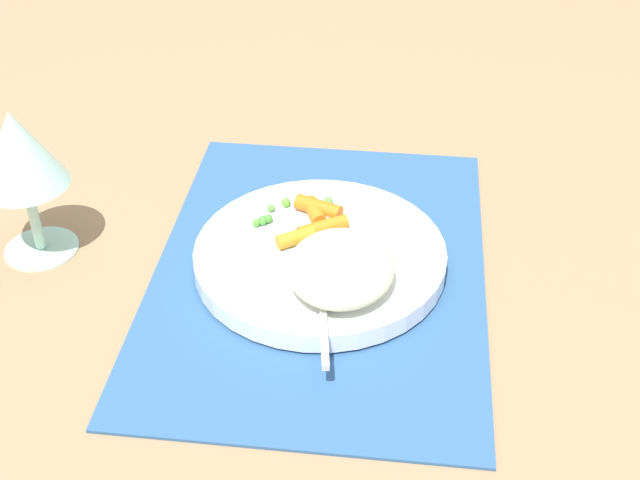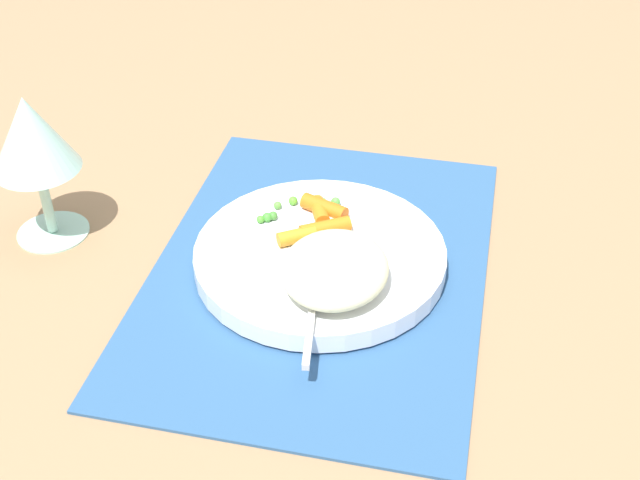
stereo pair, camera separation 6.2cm
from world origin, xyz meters
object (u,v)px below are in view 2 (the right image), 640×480
at_px(fork, 317,269).
at_px(plate, 320,257).
at_px(carrot_portion, 319,220).
at_px(rice_mound, 335,269).
at_px(wine_glass, 33,137).

bearing_deg(fork, plate, 8.27).
bearing_deg(carrot_portion, fork, -168.87).
relative_size(rice_mound, carrot_portion, 1.31).
xyz_separation_m(plate, wine_glass, (0.00, 0.27, 0.09)).
relative_size(plate, fork, 1.17).
height_order(carrot_portion, fork, carrot_portion).
bearing_deg(wine_glass, plate, -90.60).
distance_m(plate, wine_glass, 0.28).
height_order(plate, fork, fork).
bearing_deg(fork, wine_glass, 82.56).
bearing_deg(plate, wine_glass, 89.40).
bearing_deg(carrot_portion, rice_mound, -158.81).
bearing_deg(wine_glass, fork, -97.44).
relative_size(plate, rice_mound, 2.20).
bearing_deg(wine_glass, rice_mound, -99.75).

